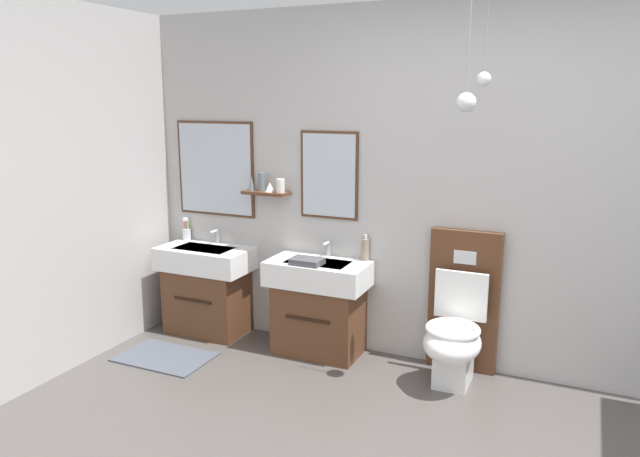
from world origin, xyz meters
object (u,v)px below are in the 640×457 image
Objects in this scene: folded_hand_towel at (307,261)px; toilet at (458,326)px; vanity_sink_right at (319,304)px; soap_dispenser at (365,249)px; vanity_sink_left at (208,287)px; toothbrush_cup at (187,233)px.

toilet is at bearing 5.55° from folded_hand_towel.
soap_dispenser is at bearing 27.05° from vanity_sink_right.
toilet is 4.55× the size of folded_hand_towel.
vanity_sink_left is at bearing 172.72° from folded_hand_towel.
toilet is 1.13m from folded_hand_towel.
folded_hand_towel is (-0.04, -0.12, 0.35)m from vanity_sink_right.
folded_hand_towel is (0.95, -0.12, 0.35)m from vanity_sink_left.
vanity_sink_left and vanity_sink_right have the same top height.
toothbrush_cup is 1.58m from soap_dispenser.
toothbrush_cup is at bearing 173.65° from vanity_sink_right.
toothbrush_cup is 1.27m from folded_hand_towel.
soap_dispenser is at bearing 38.97° from folded_hand_towel.
vanity_sink_right is 1.35m from toothbrush_cup.
vanity_sink_left is at bearing -26.23° from toothbrush_cup.
toilet is 5.11× the size of soap_dispenser.
vanity_sink_left is 0.50m from toothbrush_cup.
vanity_sink_left is 3.36× the size of folded_hand_towel.
vanity_sink_left is 3.84× the size of toothbrush_cup.
toothbrush_cup is 0.87× the size of folded_hand_towel.
toilet reaches higher than soap_dispenser.
toilet is at bearing -0.51° from vanity_sink_left.
soap_dispenser is (0.30, 0.15, 0.41)m from vanity_sink_right.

